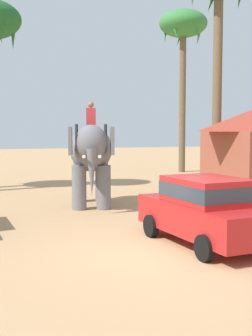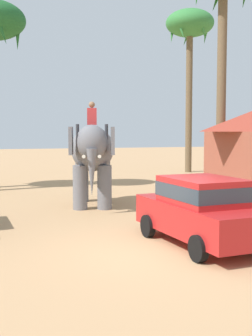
{
  "view_description": "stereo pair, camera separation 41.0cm",
  "coord_description": "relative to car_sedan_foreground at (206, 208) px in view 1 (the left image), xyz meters",
  "views": [
    {
      "loc": [
        -4.34,
        -9.8,
        2.88
      ],
      "look_at": [
        0.56,
        4.68,
        1.6
      ],
      "focal_mm": 49.07,
      "sensor_mm": 36.0,
      "label": 1
    },
    {
      "loc": [
        -3.95,
        -9.93,
        2.88
      ],
      "look_at": [
        0.56,
        4.68,
        1.6
      ],
      "focal_mm": 49.07,
      "sensor_mm": 36.0,
      "label": 2
    }
  ],
  "objects": [
    {
      "name": "car_sedan_foreground",
      "position": [
        0.0,
        0.0,
        0.0
      ],
      "size": [
        2.18,
        4.25,
        1.7
      ],
      "color": "red",
      "rests_on": "ground"
    },
    {
      "name": "elephant_with_mahout",
      "position": [
        -1.27,
        6.53,
        1.06
      ],
      "size": [
        2.36,
        4.01,
        3.88
      ],
      "color": "slate",
      "rests_on": "ground"
    },
    {
      "name": "ground_plane",
      "position": [
        -1.16,
        -0.28,
        -0.93
      ],
      "size": [
        120.0,
        120.0,
        0.0
      ],
      "primitive_type": "plane",
      "color": "tan"
    },
    {
      "name": "palm_tree_behind_elephant",
      "position": [
        8.1,
        18.26,
        8.53
      ],
      "size": [
        3.2,
        3.2,
        10.83
      ],
      "color": "brown",
      "rests_on": "ground"
    }
  ]
}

